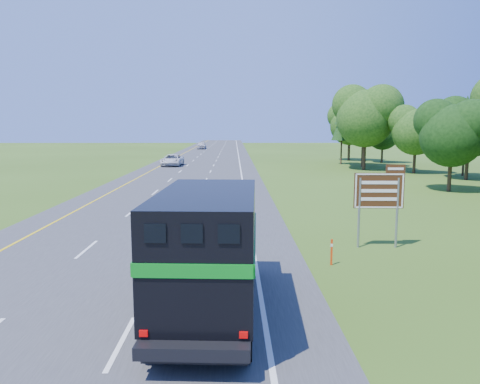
{
  "coord_description": "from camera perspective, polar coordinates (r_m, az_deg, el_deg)",
  "views": [
    {
      "loc": [
        4.66,
        -9.08,
        5.38
      ],
      "look_at": [
        4.99,
        16.94,
        1.74
      ],
      "focal_mm": 35.0,
      "sensor_mm": 36.0,
      "label": 1
    }
  ],
  "objects": [
    {
      "name": "road",
      "position": [
        59.51,
        -5.23,
        2.76
      ],
      "size": [
        15.0,
        260.0,
        0.04
      ],
      "primitive_type": "cube",
      "color": "#38383A",
      "rests_on": "ground"
    },
    {
      "name": "exit_sign",
      "position": [
        21.58,
        16.68,
        -0.23
      ],
      "size": [
        2.21,
        0.16,
        3.74
      ],
      "rotation": [
        0.0,
        0.0,
        -0.03
      ],
      "color": "gray",
      "rests_on": "ground"
    },
    {
      "name": "far_car",
      "position": [
        113.88,
        -4.71,
        5.69
      ],
      "size": [
        2.1,
        5.17,
        1.76
      ],
      "primitive_type": "imported",
      "rotation": [
        0.0,
        0.0,
        0.0
      ],
      "color": "#B8B8BF",
      "rests_on": "road"
    },
    {
      "name": "lane_markings",
      "position": [
        59.51,
        -5.23,
        2.78
      ],
      "size": [
        11.15,
        260.0,
        0.01
      ],
      "color": "yellow",
      "rests_on": "road"
    },
    {
      "name": "delineator",
      "position": [
        18.75,
        11.1,
        -7.1
      ],
      "size": [
        0.08,
        0.05,
        1.04
      ],
      "color": "red",
      "rests_on": "ground"
    },
    {
      "name": "horse_truck",
      "position": [
        13.48,
        -3.69,
        -6.68
      ],
      "size": [
        2.93,
        8.28,
        3.62
      ],
      "rotation": [
        0.0,
        0.0,
        -0.05
      ],
      "color": "black",
      "rests_on": "road"
    },
    {
      "name": "white_suv",
      "position": [
        65.17,
        -8.26,
        3.88
      ],
      "size": [
        2.83,
        5.79,
        1.58
      ],
      "primitive_type": "imported",
      "rotation": [
        0.0,
        0.0,
        -0.04
      ],
      "color": "silver",
      "rests_on": "road"
    }
  ]
}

